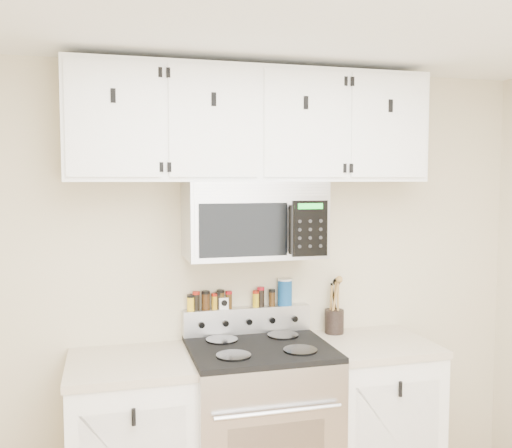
{
  "coord_description": "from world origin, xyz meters",
  "views": [
    {
      "loc": [
        -0.8,
        -1.5,
        1.85
      ],
      "look_at": [
        -0.01,
        1.45,
        1.61
      ],
      "focal_mm": 40.0,
      "sensor_mm": 36.0,
      "label": 1
    }
  ],
  "objects_px": {
    "range": "(260,428)",
    "microwave": "(254,220)",
    "salt_canister": "(285,292)",
    "utensil_crock": "(334,319)"
  },
  "relations": [
    {
      "from": "range",
      "to": "microwave",
      "type": "bearing_deg",
      "value": 89.77
    },
    {
      "from": "microwave",
      "to": "salt_canister",
      "type": "xyz_separation_m",
      "value": [
        0.23,
        0.16,
        -0.45
      ]
    },
    {
      "from": "range",
      "to": "utensil_crock",
      "type": "distance_m",
      "value": 0.78
    },
    {
      "from": "utensil_crock",
      "to": "salt_canister",
      "type": "xyz_separation_m",
      "value": [
        -0.3,
        0.05,
        0.18
      ]
    },
    {
      "from": "range",
      "to": "salt_canister",
      "type": "xyz_separation_m",
      "value": [
        0.23,
        0.28,
        0.69
      ]
    },
    {
      "from": "salt_canister",
      "to": "utensil_crock",
      "type": "bearing_deg",
      "value": -9.48
    },
    {
      "from": "microwave",
      "to": "range",
      "type": "bearing_deg",
      "value": -90.23
    },
    {
      "from": "utensil_crock",
      "to": "microwave",
      "type": "bearing_deg",
      "value": -168.81
    },
    {
      "from": "microwave",
      "to": "utensil_crock",
      "type": "height_order",
      "value": "microwave"
    },
    {
      "from": "range",
      "to": "microwave",
      "type": "distance_m",
      "value": 1.15
    }
  ]
}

